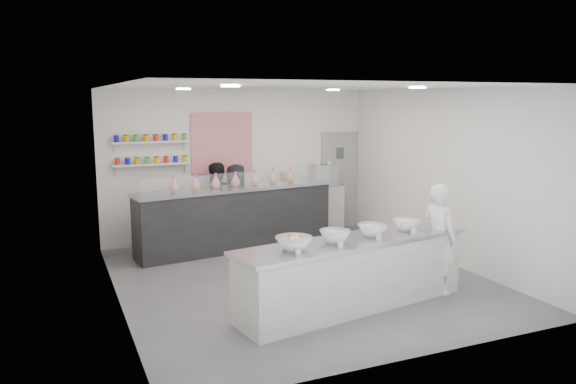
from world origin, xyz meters
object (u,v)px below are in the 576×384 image
at_px(woman_prep, 439,238).
at_px(staff_left, 215,204).
at_px(prep_counter, 353,273).
at_px(espresso_ledge, 312,209).
at_px(back_bar, 236,218).
at_px(staff_right, 237,204).
at_px(espresso_machine, 324,175).

distance_m(woman_prep, staff_left, 4.54).
relative_size(prep_counter, espresso_ledge, 2.57).
height_order(back_bar, espresso_ledge, back_bar).
bearing_deg(woman_prep, espresso_ledge, -8.50).
distance_m(prep_counter, staff_left, 4.08).
xyz_separation_m(woman_prep, staff_left, (-2.25, 3.94, -0.01)).
distance_m(woman_prep, staff_right, 4.25).
height_order(prep_counter, back_bar, back_bar).
xyz_separation_m(espresso_ledge, espresso_machine, (0.28, 0.00, 0.71)).
height_order(prep_counter, woman_prep, woman_prep).
distance_m(back_bar, woman_prep, 3.99).
xyz_separation_m(staff_left, staff_right, (0.40, -0.11, -0.02)).
distance_m(back_bar, staff_left, 0.59).
bearing_deg(espresso_ledge, espresso_machine, 0.00).
relative_size(espresso_ledge, woman_prep, 0.84).
distance_m(prep_counter, woman_prep, 1.49).
relative_size(back_bar, espresso_ledge, 2.82).
relative_size(prep_counter, staff_left, 2.17).
distance_m(espresso_ledge, staff_left, 2.20).
bearing_deg(staff_right, espresso_ledge, -155.83).
bearing_deg(prep_counter, back_bar, 88.96).
xyz_separation_m(prep_counter, espresso_ledge, (1.37, 4.17, 0.03)).
xyz_separation_m(espresso_machine, staff_right, (-2.05, -0.29, -0.43)).
bearing_deg(prep_counter, espresso_ledge, 62.04).
relative_size(woman_prep, staff_left, 1.01).
bearing_deg(staff_left, woman_prep, 94.87).
bearing_deg(staff_right, woman_prep, 130.70).
bearing_deg(espresso_ledge, back_bar, -160.60).
relative_size(woman_prep, staff_right, 1.03).
bearing_deg(staff_left, prep_counter, 76.42).
distance_m(prep_counter, espresso_ledge, 4.39).
bearing_deg(prep_counter, espresso_machine, 58.63).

